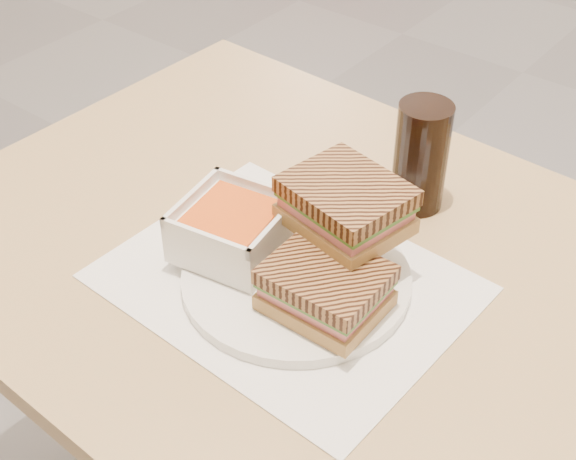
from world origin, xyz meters
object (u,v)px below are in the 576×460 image
Objects in this scene: main_table at (388,371)px; cola_glass at (421,157)px; panini_lower at (326,287)px; plate at (296,279)px; soup_bowl at (233,230)px.

cola_glass reaches higher than main_table.
panini_lower is 0.85× the size of cola_glass.
cola_glass reaches higher than panini_lower.
main_table is 0.17m from plate.
panini_lower is at bearing -82.99° from cola_glass.
panini_lower reaches higher than main_table.
soup_bowl reaches higher than plate.
main_table is 0.27m from cola_glass.
soup_bowl is (-0.19, -0.06, 0.16)m from main_table.
panini_lower is (0.06, -0.02, 0.04)m from plate.
cola_glass reaches higher than soup_bowl.
cola_glass is at bearing 114.67° from main_table.
soup_bowl is at bearing -163.82° from main_table.
main_table is 0.25m from soup_bowl.
plate is 0.09m from soup_bowl.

